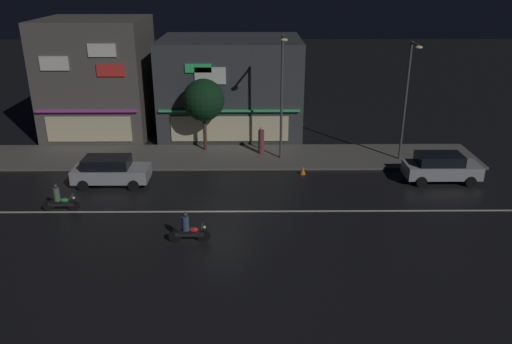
{
  "coord_description": "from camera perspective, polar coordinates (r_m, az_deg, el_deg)",
  "views": [
    {
      "loc": [
        1.55,
        -23.59,
        11.61
      ],
      "look_at": [
        1.76,
        2.22,
        1.31
      ],
      "focal_mm": 35.64,
      "sensor_mm": 36.0,
      "label": 1
    }
  ],
  "objects": [
    {
      "name": "streetlamp_mid",
      "position": [
        33.05,
        16.63,
        8.5
      ],
      "size": [
        0.44,
        1.64,
        7.51
      ],
      "color": "#47494C",
      "rests_on": "sidewalk_far"
    },
    {
      "name": "street_tree",
      "position": [
        34.02,
        -5.9,
        8.03
      ],
      "size": [
        2.78,
        2.78,
        4.87
      ],
      "color": "#473323",
      "rests_on": "sidewalk_far"
    },
    {
      "name": "parked_car_near_kerb",
      "position": [
        31.64,
        20.05,
        0.53
      ],
      "size": [
        4.3,
        1.98,
        1.67
      ],
      "rotation": [
        0.0,
        0.0,
        3.14
      ],
      "color": "#9EA0A5",
      "rests_on": "ground"
    },
    {
      "name": "storefront_left_block",
      "position": [
        39.91,
        -17.28,
        10.1
      ],
      "size": [
        7.38,
        7.21,
        8.43
      ],
      "color": "#56514C",
      "rests_on": "ground"
    },
    {
      "name": "parked_car_trailing",
      "position": [
        30.38,
        -16.04,
        0.16
      ],
      "size": [
        4.3,
        1.98,
        1.67
      ],
      "rotation": [
        0.0,
        0.0,
        3.14
      ],
      "color": "#9EA0A5",
      "rests_on": "ground"
    },
    {
      "name": "storefront_center_block",
      "position": [
        38.68,
        -2.81,
        9.63
      ],
      "size": [
        10.23,
        7.72,
        7.01
      ],
      "color": "#383A3F",
      "rests_on": "ground"
    },
    {
      "name": "traffic_cone",
      "position": [
        31.03,
        5.27,
        0.23
      ],
      "size": [
        0.36,
        0.36,
        0.55
      ],
      "primitive_type": "cone",
      "color": "orange",
      "rests_on": "ground"
    },
    {
      "name": "streetlamp_west",
      "position": [
        31.89,
        2.93,
        9.29
      ],
      "size": [
        0.44,
        1.64,
        7.9
      ],
      "color": "#47494C",
      "rests_on": "sidewalk_far"
    },
    {
      "name": "pedestrian_on_sidewalk",
      "position": [
        33.87,
        0.59,
        3.46
      ],
      "size": [
        0.4,
        0.4,
        1.83
      ],
      "rotation": [
        0.0,
        0.0,
        2.08
      ],
      "color": "brown",
      "rests_on": "sidewalk_far"
    },
    {
      "name": "sidewalk_far",
      "position": [
        33.76,
        -3.08,
        1.73
      ],
      "size": [
        32.69,
        4.65,
        0.14
      ],
      "primitive_type": "cube",
      "color": "#5B5954",
      "rests_on": "ground"
    },
    {
      "name": "motorcycle_following",
      "position": [
        27.95,
        -21.2,
        -2.95
      ],
      "size": [
        1.9,
        0.6,
        1.52
      ],
      "rotation": [
        0.0,
        0.0,
        0.15
      ],
      "color": "black",
      "rests_on": "ground"
    },
    {
      "name": "lane_divider_stripe",
      "position": [
        26.34,
        -3.81,
        -4.44
      ],
      "size": [
        31.05,
        0.16,
        0.01
      ],
      "primitive_type": "cube",
      "color": "beige",
      "rests_on": "ground"
    },
    {
      "name": "motorcycle_lead",
      "position": [
        23.41,
        -7.63,
        -6.42
      ],
      "size": [
        1.9,
        0.6,
        1.52
      ],
      "rotation": [
        0.0,
        0.0,
        3.17
      ],
      "color": "black",
      "rests_on": "ground"
    },
    {
      "name": "ground_plane",
      "position": [
        26.34,
        -3.81,
        -4.46
      ],
      "size": [
        140.0,
        140.0,
        0.0
      ],
      "primitive_type": "plane",
      "color": "black"
    }
  ]
}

